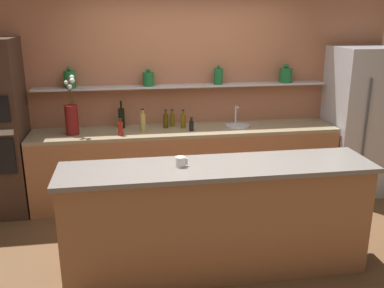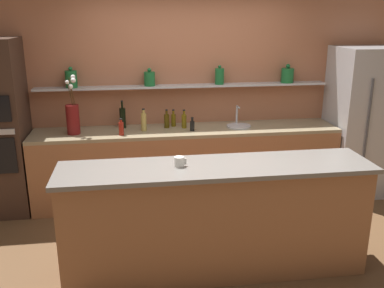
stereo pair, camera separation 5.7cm
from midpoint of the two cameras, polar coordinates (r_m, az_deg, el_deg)
ground_plane at (r=4.41m, az=1.82°, el=-13.81°), size 12.00×12.00×0.00m
back_wall_unit at (r=5.45m, az=-1.22°, el=6.91°), size 5.20×0.28×2.60m
back_counter_unit at (r=5.32m, az=-1.09°, el=-2.76°), size 3.69×0.62×0.92m
island_counter at (r=3.86m, az=2.89°, el=-9.94°), size 2.71×0.61×1.02m
refrigerator at (r=5.88m, az=21.27°, el=2.84°), size 0.78×0.73×1.87m
flower_vase at (r=5.09m, az=-16.05°, el=3.45°), size 0.15×0.17×0.69m
sink_fixture at (r=5.31m, az=5.78°, el=2.57°), size 0.30×0.30×0.25m
bottle_oil_0 at (r=5.29m, az=-2.94°, el=3.26°), size 0.06×0.06×0.21m
bottle_sauce_1 at (r=5.09m, az=-0.39°, el=2.52°), size 0.05×0.05×0.16m
bottle_spirit_2 at (r=5.10m, az=-6.88°, el=2.97°), size 0.06×0.06×0.27m
bottle_sauce_3 at (r=4.96m, az=-9.84°, el=2.06°), size 0.06×0.06×0.20m
bottle_oil_4 at (r=5.20m, az=-1.51°, el=3.12°), size 0.06×0.06×0.23m
bottle_oil_5 at (r=5.22m, az=-3.83°, el=3.13°), size 0.06×0.06×0.23m
bottle_wine_6 at (r=5.26m, az=-9.68°, el=3.47°), size 0.07×0.07×0.34m
coffee_mug at (r=3.61m, az=-1.99°, el=-2.38°), size 0.10×0.08×0.09m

